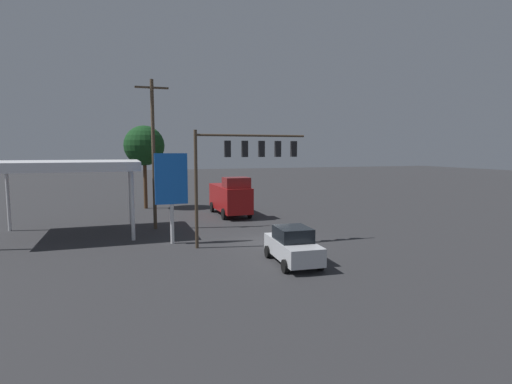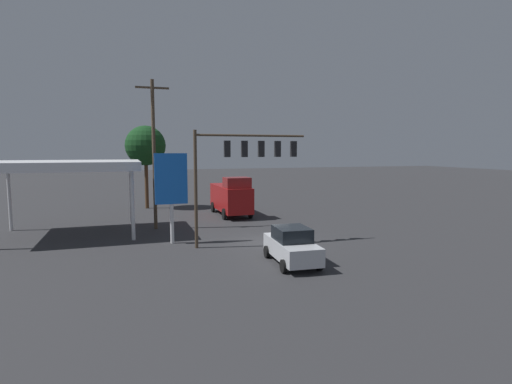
{
  "view_description": "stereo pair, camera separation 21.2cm",
  "coord_description": "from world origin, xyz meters",
  "px_view_note": "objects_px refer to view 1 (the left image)",
  "views": [
    {
      "loc": [
        8.69,
        23.77,
        5.9
      ],
      "look_at": [
        0.0,
        -2.0,
        3.04
      ],
      "focal_mm": 28.0,
      "sensor_mm": 36.0,
      "label": 1
    },
    {
      "loc": [
        8.49,
        23.84,
        5.9
      ],
      "look_at": [
        0.0,
        -2.0,
        3.04
      ],
      "focal_mm": 28.0,
      "sensor_mm": 36.0,
      "label": 2
    }
  ],
  "objects_px": {
    "traffic_signal_assembly": "(244,158)",
    "utility_pole": "(153,151)",
    "street_tree": "(144,146)",
    "sedan_far": "(293,246)",
    "delivery_truck": "(230,197)",
    "price_sign": "(171,182)"
  },
  "relations": [
    {
      "from": "traffic_signal_assembly",
      "to": "utility_pole",
      "type": "relative_size",
      "value": 0.64
    },
    {
      "from": "utility_pole",
      "to": "street_tree",
      "type": "xyz_separation_m",
      "value": [
        0.04,
        -11.2,
        0.52
      ]
    },
    {
      "from": "utility_pole",
      "to": "delivery_truck",
      "type": "relative_size",
      "value": 1.62
    },
    {
      "from": "price_sign",
      "to": "street_tree",
      "type": "bearing_deg",
      "value": -87.6
    },
    {
      "from": "traffic_signal_assembly",
      "to": "street_tree",
      "type": "xyz_separation_m",
      "value": [
        4.92,
        -18.07,
        0.87
      ]
    },
    {
      "from": "traffic_signal_assembly",
      "to": "utility_pole",
      "type": "distance_m",
      "value": 8.43
    },
    {
      "from": "street_tree",
      "to": "sedan_far",
      "type": "bearing_deg",
      "value": 104.84
    },
    {
      "from": "utility_pole",
      "to": "traffic_signal_assembly",
      "type": "bearing_deg",
      "value": 125.36
    },
    {
      "from": "price_sign",
      "to": "street_tree",
      "type": "relative_size",
      "value": 0.68
    },
    {
      "from": "sedan_far",
      "to": "traffic_signal_assembly",
      "type": "bearing_deg",
      "value": -163.27
    },
    {
      "from": "traffic_signal_assembly",
      "to": "utility_pole",
      "type": "height_order",
      "value": "utility_pole"
    },
    {
      "from": "traffic_signal_assembly",
      "to": "utility_pole",
      "type": "xyz_separation_m",
      "value": [
        4.87,
        -6.87,
        0.36
      ]
    },
    {
      "from": "price_sign",
      "to": "delivery_truck",
      "type": "xyz_separation_m",
      "value": [
        -6.35,
        -9.46,
        -2.21
      ]
    },
    {
      "from": "street_tree",
      "to": "utility_pole",
      "type": "bearing_deg",
      "value": 90.23
    },
    {
      "from": "sedan_far",
      "to": "street_tree",
      "type": "xyz_separation_m",
      "value": [
        6.09,
        -22.99,
        5.37
      ]
    },
    {
      "from": "utility_pole",
      "to": "price_sign",
      "type": "xyz_separation_m",
      "value": [
        -0.64,
        5.2,
        -1.9
      ]
    },
    {
      "from": "utility_pole",
      "to": "price_sign",
      "type": "relative_size",
      "value": 1.93
    },
    {
      "from": "price_sign",
      "to": "delivery_truck",
      "type": "bearing_deg",
      "value": -123.85
    },
    {
      "from": "utility_pole",
      "to": "sedan_far",
      "type": "height_order",
      "value": "utility_pole"
    },
    {
      "from": "price_sign",
      "to": "sedan_far",
      "type": "relative_size",
      "value": 1.27
    },
    {
      "from": "utility_pole",
      "to": "delivery_truck",
      "type": "bearing_deg",
      "value": -148.6
    },
    {
      "from": "utility_pole",
      "to": "street_tree",
      "type": "distance_m",
      "value": 11.22
    }
  ]
}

